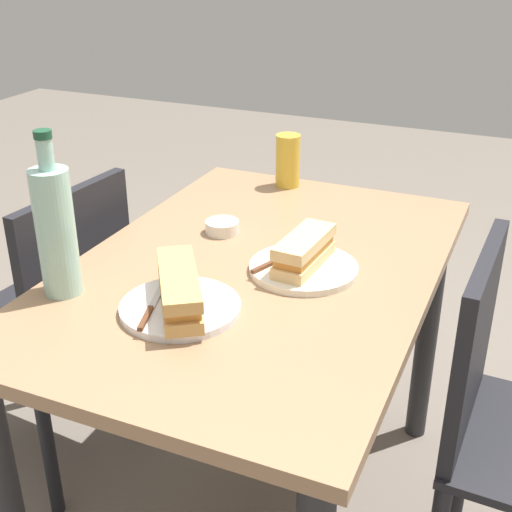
{
  "coord_description": "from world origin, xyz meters",
  "views": [
    {
      "loc": [
        -1.23,
        -0.54,
        1.41
      ],
      "look_at": [
        0.0,
        0.0,
        0.76
      ],
      "focal_mm": 48.23,
      "sensor_mm": 36.0,
      "label": 1
    }
  ],
  "objects_px": {
    "knife_near": "(278,261)",
    "water_bottle": "(56,230)",
    "chair_far": "(56,314)",
    "plate_far": "(180,308)",
    "knife_far": "(151,308)",
    "dining_table": "(256,312)",
    "baguette_sandwich_near": "(304,251)",
    "baguette_sandwich_far": "(179,288)",
    "beer_glass": "(288,161)",
    "plate_near": "(304,268)",
    "olive_bowl": "(222,227)"
  },
  "relations": [
    {
      "from": "chair_far",
      "to": "water_bottle",
      "type": "bearing_deg",
      "value": -134.44
    },
    {
      "from": "knife_far",
      "to": "knife_near",
      "type": "bearing_deg",
      "value": -26.83
    },
    {
      "from": "plate_near",
      "to": "knife_near",
      "type": "distance_m",
      "value": 0.06
    },
    {
      "from": "plate_far",
      "to": "beer_glass",
      "type": "bearing_deg",
      "value": 5.09
    },
    {
      "from": "plate_far",
      "to": "baguette_sandwich_near",
      "type": "bearing_deg",
      "value": -32.42
    },
    {
      "from": "chair_far",
      "to": "olive_bowl",
      "type": "height_order",
      "value": "chair_far"
    },
    {
      "from": "dining_table",
      "to": "beer_glass",
      "type": "height_order",
      "value": "beer_glass"
    },
    {
      "from": "plate_near",
      "to": "baguette_sandwich_far",
      "type": "relative_size",
      "value": 0.98
    },
    {
      "from": "knife_far",
      "to": "olive_bowl",
      "type": "distance_m",
      "value": 0.41
    },
    {
      "from": "baguette_sandwich_far",
      "to": "knife_near",
      "type": "bearing_deg",
      "value": -22.94
    },
    {
      "from": "chair_far",
      "to": "baguette_sandwich_far",
      "type": "bearing_deg",
      "value": -114.36
    },
    {
      "from": "baguette_sandwich_near",
      "to": "olive_bowl",
      "type": "distance_m",
      "value": 0.28
    },
    {
      "from": "baguette_sandwich_near",
      "to": "knife_far",
      "type": "bearing_deg",
      "value": 145.52
    },
    {
      "from": "knife_far",
      "to": "water_bottle",
      "type": "bearing_deg",
      "value": 86.24
    },
    {
      "from": "beer_glass",
      "to": "olive_bowl",
      "type": "relative_size",
      "value": 1.81
    },
    {
      "from": "knife_near",
      "to": "baguette_sandwich_near",
      "type": "bearing_deg",
      "value": -82.73
    },
    {
      "from": "dining_table",
      "to": "knife_far",
      "type": "xyz_separation_m",
      "value": [
        -0.28,
        0.09,
        0.14
      ]
    },
    {
      "from": "chair_far",
      "to": "baguette_sandwich_far",
      "type": "distance_m",
      "value": 0.65
    },
    {
      "from": "knife_near",
      "to": "beer_glass",
      "type": "xyz_separation_m",
      "value": [
        0.49,
        0.17,
        0.06
      ]
    },
    {
      "from": "dining_table",
      "to": "knife_near",
      "type": "bearing_deg",
      "value": -88.04
    },
    {
      "from": "knife_near",
      "to": "water_bottle",
      "type": "distance_m",
      "value": 0.46
    },
    {
      "from": "knife_far",
      "to": "olive_bowl",
      "type": "height_order",
      "value": "olive_bowl"
    },
    {
      "from": "plate_near",
      "to": "chair_far",
      "type": "bearing_deg",
      "value": 91.34
    },
    {
      "from": "chair_far",
      "to": "baguette_sandwich_far",
      "type": "relative_size",
      "value": 3.57
    },
    {
      "from": "baguette_sandwich_near",
      "to": "knife_near",
      "type": "height_order",
      "value": "baguette_sandwich_near"
    },
    {
      "from": "plate_near",
      "to": "baguette_sandwich_near",
      "type": "height_order",
      "value": "baguette_sandwich_near"
    },
    {
      "from": "chair_far",
      "to": "water_bottle",
      "type": "xyz_separation_m",
      "value": [
        -0.26,
        -0.27,
        0.4
      ]
    },
    {
      "from": "knife_near",
      "to": "beer_glass",
      "type": "height_order",
      "value": "beer_glass"
    },
    {
      "from": "water_bottle",
      "to": "olive_bowl",
      "type": "bearing_deg",
      "value": -22.7
    },
    {
      "from": "dining_table",
      "to": "knife_far",
      "type": "relative_size",
      "value": 6.42
    },
    {
      "from": "dining_table",
      "to": "baguette_sandwich_near",
      "type": "bearing_deg",
      "value": -85.24
    },
    {
      "from": "water_bottle",
      "to": "beer_glass",
      "type": "xyz_separation_m",
      "value": [
        0.76,
        -0.19,
        -0.06
      ]
    },
    {
      "from": "plate_far",
      "to": "knife_near",
      "type": "bearing_deg",
      "value": -22.94
    },
    {
      "from": "plate_far",
      "to": "beer_glass",
      "type": "relative_size",
      "value": 1.58
    },
    {
      "from": "baguette_sandwich_near",
      "to": "knife_near",
      "type": "bearing_deg",
      "value": 97.27
    },
    {
      "from": "chair_far",
      "to": "olive_bowl",
      "type": "relative_size",
      "value": 10.43
    },
    {
      "from": "dining_table",
      "to": "baguette_sandwich_near",
      "type": "distance_m",
      "value": 0.2
    },
    {
      "from": "beer_glass",
      "to": "chair_far",
      "type": "bearing_deg",
      "value": 137.89
    },
    {
      "from": "knife_near",
      "to": "baguette_sandwich_far",
      "type": "xyz_separation_m",
      "value": [
        -0.24,
        0.1,
        0.03
      ]
    },
    {
      "from": "knife_near",
      "to": "plate_far",
      "type": "relative_size",
      "value": 0.74
    },
    {
      "from": "baguette_sandwich_near",
      "to": "knife_near",
      "type": "distance_m",
      "value": 0.06
    },
    {
      "from": "chair_far",
      "to": "knife_far",
      "type": "bearing_deg",
      "value": -119.84
    },
    {
      "from": "baguette_sandwich_near",
      "to": "baguette_sandwich_far",
      "type": "distance_m",
      "value": 0.3
    },
    {
      "from": "knife_far",
      "to": "plate_near",
      "type": "bearing_deg",
      "value": -34.48
    },
    {
      "from": "plate_near",
      "to": "olive_bowl",
      "type": "bearing_deg",
      "value": 65.26
    },
    {
      "from": "plate_far",
      "to": "knife_far",
      "type": "height_order",
      "value": "knife_far"
    },
    {
      "from": "dining_table",
      "to": "beer_glass",
      "type": "relative_size",
      "value": 7.64
    },
    {
      "from": "dining_table",
      "to": "water_bottle",
      "type": "distance_m",
      "value": 0.48
    },
    {
      "from": "beer_glass",
      "to": "baguette_sandwich_near",
      "type": "bearing_deg",
      "value": -155.15
    },
    {
      "from": "knife_far",
      "to": "baguette_sandwich_far",
      "type": "bearing_deg",
      "value": -45.36
    }
  ]
}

